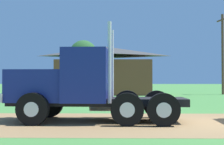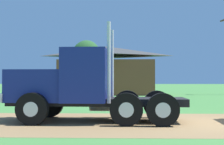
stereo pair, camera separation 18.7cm
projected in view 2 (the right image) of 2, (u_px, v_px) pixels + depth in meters
ground_plane at (204, 123)px, 11.35m from camera, size 200.00×200.00×0.00m
dirt_track at (204, 123)px, 11.35m from camera, size 120.00×6.13×0.01m
truck_foreground_white at (78, 87)px, 11.93m from camera, size 6.95×2.86×3.71m
shed_building at (107, 71)px, 33.31m from camera, size 10.55×5.54×5.25m
tree_mid at (86, 56)px, 41.03m from camera, size 3.91×3.91×6.92m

